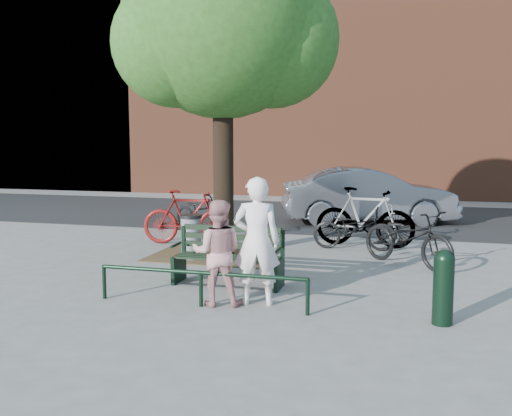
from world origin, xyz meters
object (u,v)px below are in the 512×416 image
(park_bench, at_px, (229,255))
(bicycle_c, at_px, (354,228))
(bollard, at_px, (443,285))
(person_left, at_px, (257,241))
(parked_car, at_px, (368,196))
(litter_bin, at_px, (191,237))
(person_right, at_px, (217,253))

(park_bench, relative_size, bicycle_c, 1.01)
(bollard, xyz_separation_m, bicycle_c, (-1.55, 4.61, -0.06))
(person_left, relative_size, parked_car, 0.39)
(park_bench, relative_size, litter_bin, 2.01)
(person_left, bearing_deg, litter_bin, -64.43)
(park_bench, xyz_separation_m, litter_bin, (-1.30, 1.62, -0.04))
(bollard, bearing_deg, person_left, 174.71)
(litter_bin, height_order, bicycle_c, bicycle_c)
(person_right, distance_m, parked_car, 8.51)
(person_left, height_order, bollard, person_left)
(parked_car, bearing_deg, litter_bin, 135.06)
(litter_bin, bearing_deg, parked_car, 62.36)
(litter_bin, height_order, parked_car, parked_car)
(bollard, height_order, parked_car, parked_car)
(park_bench, xyz_separation_m, person_right, (0.19, -1.13, 0.26))
(litter_bin, xyz_separation_m, bicycle_c, (2.95, 1.79, 0.01))
(person_left, xyz_separation_m, parked_car, (0.93, 8.22, -0.14))
(person_right, bearing_deg, park_bench, -92.01)
(park_bench, relative_size, person_left, 0.96)
(litter_bin, distance_m, bicycle_c, 3.45)
(bicycle_c, bearing_deg, parked_car, 0.84)
(person_right, distance_m, bicycle_c, 4.77)
(park_bench, xyz_separation_m, person_left, (0.72, -0.97, 0.42))
(bollard, bearing_deg, bicycle_c, 108.59)
(person_left, xyz_separation_m, person_right, (-0.52, -0.16, -0.16))
(litter_bin, bearing_deg, bollard, -32.11)
(person_left, distance_m, bollard, 2.52)
(person_right, xyz_separation_m, bollard, (3.01, -0.07, -0.23))
(bollard, bearing_deg, litter_bin, 147.89)
(person_left, distance_m, person_right, 0.57)
(person_left, distance_m, litter_bin, 3.32)
(bicycle_c, xyz_separation_m, parked_car, (0.00, 3.84, 0.32))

